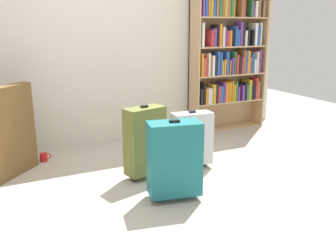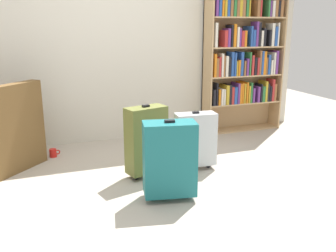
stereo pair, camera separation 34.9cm
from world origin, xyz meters
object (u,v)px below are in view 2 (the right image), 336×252
Objects in this scene: mug at (53,153)px; suitcase_olive at (146,140)px; suitcase_silver at (195,139)px; suitcase_teal at (170,159)px; bookshelf at (243,57)px.

mug is 0.17× the size of suitcase_olive.
suitcase_teal is at bearing -130.94° from suitcase_silver.
suitcase_silver is at bearing 49.06° from suitcase_teal.
suitcase_olive is (0.84, -0.90, 0.33)m from mug.
bookshelf reaches higher than suitcase_teal.
bookshelf reaches higher than suitcase_olive.
bookshelf is at bearing 34.02° from suitcase_olive.
suitcase_olive is (-0.53, -0.02, 0.05)m from suitcase_silver.
bookshelf is at bearing 45.26° from suitcase_teal.
suitcase_silver is at bearing -32.81° from mug.
suitcase_silver is 0.87× the size of suitcase_teal.
bookshelf is at bearing 43.59° from suitcase_silver.
mug is at bearing 121.19° from suitcase_teal.
suitcase_silver is (1.37, -0.88, 0.27)m from mug.
mug is 1.66m from suitcase_silver.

